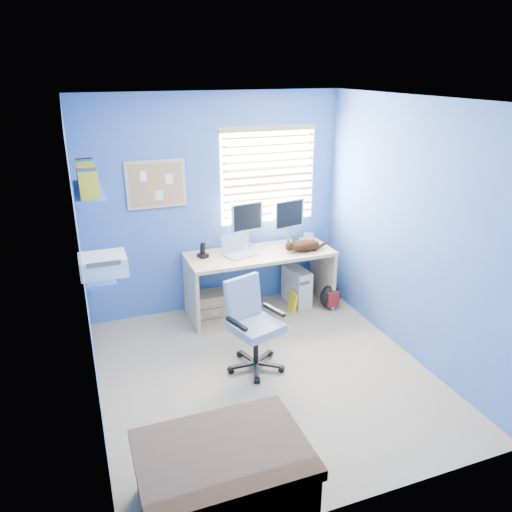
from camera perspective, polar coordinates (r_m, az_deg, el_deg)
name	(u,v)px	position (r m, az deg, el deg)	size (l,w,h in m)	color
floor	(265,374)	(4.87, 1.05, -13.33)	(3.00, 3.20, 0.00)	tan
ceiling	(267,99)	(4.03, 1.30, 17.48)	(3.00, 3.20, 0.00)	white
wall_back	(215,205)	(5.74, -4.75, 5.79)	(3.00, 0.01, 2.50)	#417ABE
wall_front	(367,340)	(3.01, 12.61, -9.40)	(3.00, 0.01, 2.50)	#417ABE
wall_left	(83,275)	(4.03, -19.11, -2.04)	(0.01, 3.20, 2.50)	#417ABE
wall_right	(411,232)	(5.02, 17.32, 2.65)	(0.01, 3.20, 2.50)	#417ABE
desk	(260,282)	(5.85, 0.45, -2.99)	(1.69, 0.65, 0.74)	tan
laptop	(240,246)	(5.59, -1.82, 1.14)	(0.33, 0.26, 0.22)	silver
monitor_left	(247,225)	(5.82, -1.06, 3.59)	(0.40, 0.12, 0.54)	silver
monitor_right	(288,222)	(5.95, 3.72, 3.95)	(0.40, 0.12, 0.54)	silver
phone	(203,250)	(5.57, -6.12, 0.67)	(0.09, 0.11, 0.17)	black
mug	(295,241)	(5.94, 4.47, 1.67)	(0.10, 0.09, 0.10)	#1D666D
cd_spindle	(309,236)	(6.18, 6.04, 2.25)	(0.13, 0.13, 0.07)	silver
cat	(305,245)	(5.77, 5.61, 1.21)	(0.36, 0.19, 0.13)	black
tower_pc	(297,286)	(6.12, 4.66, -3.44)	(0.19, 0.44, 0.45)	beige
drawer_boxes	(211,303)	(5.90, -5.22, -5.39)	(0.35, 0.28, 0.27)	tan
yellow_book	(293,302)	(5.95, 4.22, -5.30)	(0.03, 0.17, 0.24)	yellow
backpack	(330,297)	(6.07, 8.47, -4.61)	(0.26, 0.20, 0.30)	black
bed_corner	(223,480)	(3.52, -3.74, -24.16)	(1.03, 0.74, 0.50)	brown
office_chair	(253,336)	(4.82, -0.36, -9.11)	(0.64, 0.64, 0.88)	black
window_blinds	(269,176)	(5.85, 1.46, 9.15)	(1.15, 0.05, 1.10)	white
corkboard	(156,184)	(5.52, -11.35, 8.04)	(0.64, 0.02, 0.52)	tan
wall_shelves	(94,223)	(4.68, -18.00, 3.64)	(0.42, 0.90, 1.05)	blue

